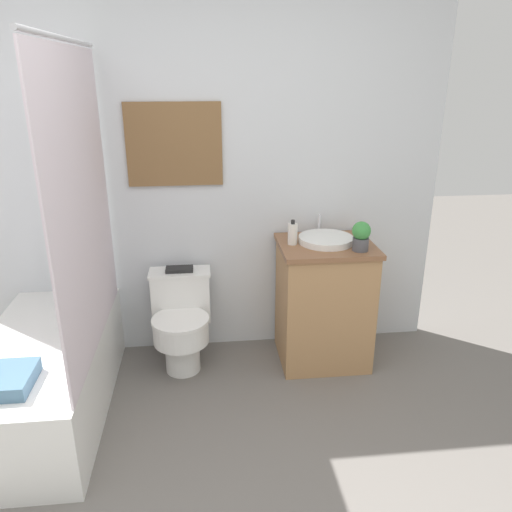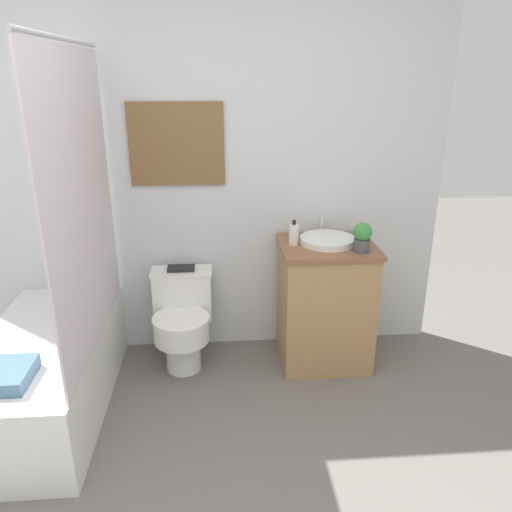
{
  "view_description": "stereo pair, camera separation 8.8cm",
  "coord_description": "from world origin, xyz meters",
  "px_view_note": "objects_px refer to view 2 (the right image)",
  "views": [
    {
      "loc": [
        0.08,
        -1.28,
        1.83
      ],
      "look_at": [
        0.38,
        1.43,
        0.82
      ],
      "focal_mm": 35.0,
      "sensor_mm": 36.0,
      "label": 1
    },
    {
      "loc": [
        0.17,
        -1.29,
        1.83
      ],
      "look_at": [
        0.38,
        1.43,
        0.82
      ],
      "focal_mm": 35.0,
      "sensor_mm": 36.0,
      "label": 2
    }
  ],
  "objects_px": {
    "sink": "(327,240)",
    "soap_bottle": "(294,234)",
    "potted_plant": "(362,237)",
    "toilet": "(182,319)",
    "book_on_tank": "(181,268)"
  },
  "relations": [
    {
      "from": "soap_bottle",
      "to": "sink",
      "type": "bearing_deg",
      "value": 1.84
    },
    {
      "from": "sink",
      "to": "soap_bottle",
      "type": "xyz_separation_m",
      "value": [
        -0.21,
        -0.01,
        0.05
      ]
    },
    {
      "from": "potted_plant",
      "to": "toilet",
      "type": "bearing_deg",
      "value": 171.74
    },
    {
      "from": "toilet",
      "to": "soap_bottle",
      "type": "height_order",
      "value": "soap_bottle"
    },
    {
      "from": "sink",
      "to": "book_on_tank",
      "type": "height_order",
      "value": "sink"
    },
    {
      "from": "sink",
      "to": "soap_bottle",
      "type": "height_order",
      "value": "soap_bottle"
    },
    {
      "from": "toilet",
      "to": "book_on_tank",
      "type": "distance_m",
      "value": 0.33
    },
    {
      "from": "potted_plant",
      "to": "book_on_tank",
      "type": "relative_size",
      "value": 1.03
    },
    {
      "from": "toilet",
      "to": "sink",
      "type": "bearing_deg",
      "value": 0.53
    },
    {
      "from": "potted_plant",
      "to": "book_on_tank",
      "type": "distance_m",
      "value": 1.17
    },
    {
      "from": "book_on_tank",
      "to": "sink",
      "type": "bearing_deg",
      "value": -6.93
    },
    {
      "from": "toilet",
      "to": "soap_bottle",
      "type": "bearing_deg",
      "value": 0.13
    },
    {
      "from": "sink",
      "to": "soap_bottle",
      "type": "bearing_deg",
      "value": -178.16
    },
    {
      "from": "toilet",
      "to": "book_on_tank",
      "type": "relative_size",
      "value": 3.55
    },
    {
      "from": "soap_bottle",
      "to": "book_on_tank",
      "type": "height_order",
      "value": "soap_bottle"
    }
  ]
}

